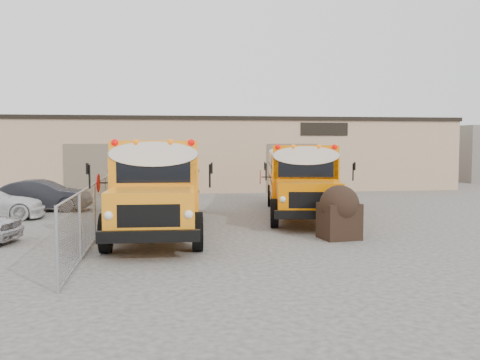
{
  "coord_description": "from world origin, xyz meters",
  "views": [
    {
      "loc": [
        -3.85,
        -17.06,
        3.06
      ],
      "look_at": [
        -0.88,
        3.66,
        1.6
      ],
      "focal_mm": 40.0,
      "sensor_mm": 36.0,
      "label": 1
    }
  ],
  "objects": [
    {
      "name": "ground",
      "position": [
        0.0,
        0.0,
        0.0
      ],
      "size": [
        120.0,
        120.0,
        0.0
      ],
      "primitive_type": "plane",
      "color": "#43403D",
      "rests_on": "ground"
    },
    {
      "name": "warehouse",
      "position": [
        -0.0,
        19.99,
        2.37
      ],
      "size": [
        30.2,
        10.2,
        4.67
      ],
      "color": "tan",
      "rests_on": "ground"
    },
    {
      "name": "chainlink_fence",
      "position": [
        -6.0,
        3.0,
        0.9
      ],
      "size": [
        0.07,
        18.07,
        1.81
      ],
      "color": "#94979C",
      "rests_on": "ground"
    },
    {
      "name": "school_bus_left",
      "position": [
        -3.77,
        9.02,
        1.84
      ],
      "size": [
        3.46,
        10.94,
        3.17
      ],
      "color": "orange",
      "rests_on": "ground"
    },
    {
      "name": "school_bus_right",
      "position": [
        3.14,
        11.8,
        1.74
      ],
      "size": [
        4.27,
        10.55,
        3.0
      ],
      "color": "orange",
      "rests_on": "ground"
    },
    {
      "name": "tarp_bundle",
      "position": [
        1.67,
        -0.82,
        0.88
      ],
      "size": [
        1.29,
        1.26,
        1.72
      ],
      "color": "black",
      "rests_on": "ground"
    },
    {
      "name": "car_dark",
      "position": [
        -9.27,
        7.79,
        0.7
      ],
      "size": [
        4.32,
        1.72,
        1.4
      ],
      "primitive_type": "imported",
      "rotation": [
        0.0,
        0.0,
        1.51
      ],
      "color": "black",
      "rests_on": "ground"
    }
  ]
}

